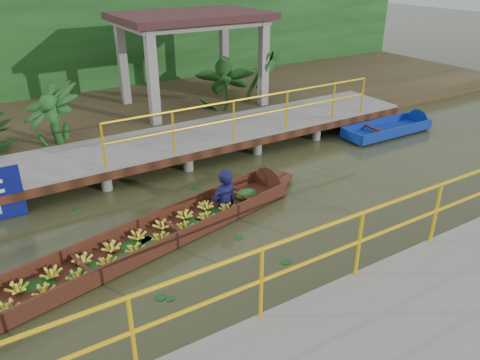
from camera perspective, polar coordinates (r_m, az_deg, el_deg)
ground at (r=8.86m, az=-4.40°, el=-6.33°), size 80.00×80.00×0.00m
land_strip at (r=15.29m, az=-17.78°, el=7.45°), size 30.00×8.00×0.45m
far_dock at (r=11.50m, az=-12.40°, el=3.58°), size 16.00×2.06×1.66m
near_dock at (r=6.69m, az=21.99°, el=-17.57°), size 18.00×2.40×1.73m
pavilion at (r=14.62m, az=-5.98°, el=18.18°), size 4.40×3.00×3.00m
foliage_backdrop at (r=17.27m, az=-20.89°, el=15.11°), size 30.00×0.80×4.00m
vendor_boat at (r=8.49m, az=-11.26°, el=-6.47°), size 8.71×2.64×2.03m
moored_blue_boat at (r=14.83m, az=19.51°, el=6.31°), size 3.29×0.93×0.78m
tropical_plants at (r=12.63m, az=-23.32°, el=7.47°), size 14.18×1.18×1.47m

